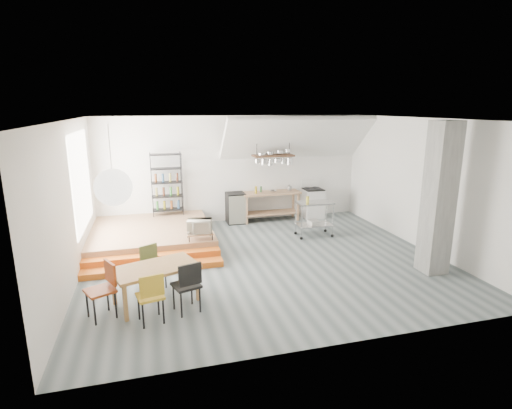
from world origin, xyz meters
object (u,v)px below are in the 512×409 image
object	(u,v)px
stove	(313,203)
mini_fridge	(236,208)
dining_table	(155,270)
rolling_cart	(314,214)

from	to	relation	value
stove	mini_fridge	world-z (taller)	stove
dining_table	rolling_cart	world-z (taller)	rolling_cart
rolling_cart	mini_fridge	size ratio (longest dim) A/B	1.06
dining_table	mini_fridge	world-z (taller)	mini_fridge
dining_table	rolling_cart	bearing A→B (deg)	14.15
dining_table	stove	bearing A→B (deg)	23.44
stove	mini_fridge	xyz separation A→B (m)	(-2.50, 0.04, -0.02)
mini_fridge	rolling_cart	bearing A→B (deg)	-45.24
stove	rolling_cart	xyz separation A→B (m)	(-0.70, -1.77, 0.14)
stove	dining_table	size ratio (longest dim) A/B	0.71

